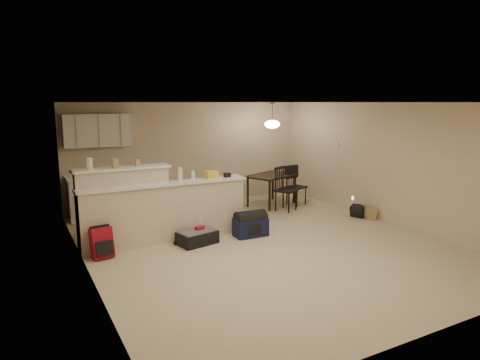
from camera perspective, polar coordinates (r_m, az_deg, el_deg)
room at (r=7.50m, az=3.20°, el=0.72°), size 7.00×7.02×2.50m
breakfast_bar at (r=7.82m, az=-11.79°, el=-3.89°), size 3.08×0.58×1.39m
upper_cabinets at (r=9.79m, az=-18.51°, el=6.29°), size 1.40×0.34×0.70m
kitchen_counter at (r=9.89m, az=-16.77°, el=-2.07°), size 1.80×0.60×0.90m
thermostat at (r=10.47m, az=12.82°, el=4.60°), size 0.02×0.12×0.12m
jar at (r=7.58m, az=-19.44°, el=2.08°), size 0.10×0.10×0.20m
cereal_box at (r=7.66m, az=-16.28°, el=2.19°), size 0.10×0.07×0.16m
small_box at (r=7.75m, az=-13.45°, el=2.26°), size 0.08×0.06×0.12m
bottle_a at (r=7.78m, az=-7.94°, el=0.77°), size 0.07×0.07×0.26m
bottle_b at (r=7.88m, az=-6.27°, el=0.62°), size 0.06×0.06×0.18m
bag_lump at (r=8.02m, az=-3.82°, el=0.70°), size 0.22×0.18×0.14m
pouch at (r=8.17m, az=-1.72°, el=0.67°), size 0.12×0.10×0.08m
extra_item_x at (r=7.78m, az=-8.09°, el=0.56°), size 0.05×0.05×0.21m
dining_table at (r=10.48m, az=4.21°, el=0.22°), size 1.43×1.21×0.76m
pendant_lamp at (r=10.33m, az=4.31°, el=7.47°), size 0.36×0.36×0.62m
dining_chair_near at (r=9.98m, az=6.17°, el=-1.21°), size 0.60×0.59×1.03m
dining_chair_far at (r=10.60m, az=7.54°, el=-0.78°), size 0.51×0.49×0.95m
suitcase at (r=7.75m, az=-5.74°, el=-7.66°), size 0.75×0.57×0.23m
red_backpack at (r=7.37m, az=-17.95°, el=-7.98°), size 0.36×0.25×0.50m
navy_duffel at (r=8.13m, az=1.41°, el=-6.33°), size 0.63×0.36×0.34m
black_daypack at (r=9.79m, az=15.45°, el=-4.06°), size 0.31×0.35×0.26m
cardboard_sheet at (r=9.69m, az=16.83°, el=-4.21°), size 0.12×0.36×0.28m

